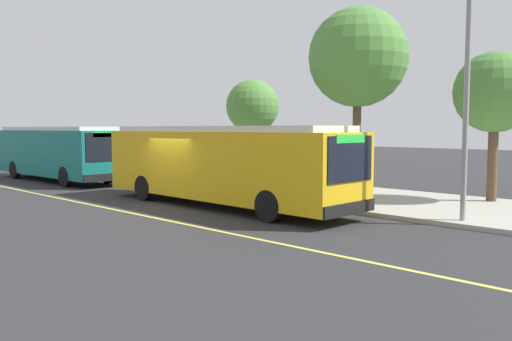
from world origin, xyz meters
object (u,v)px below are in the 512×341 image
object	(u,v)px
waiting_bench	(272,177)
route_sign_post	(273,151)
pedestrian_commuter	(301,171)
transit_bus_main	(222,163)
transit_bus_second	(58,151)

from	to	relation	value
waiting_bench	route_sign_post	bearing A→B (deg)	-46.48
pedestrian_commuter	transit_bus_main	bearing A→B (deg)	-97.61
transit_bus_main	pedestrian_commuter	xyz separation A→B (m)	(0.53, 3.95, -0.50)
waiting_bench	pedestrian_commuter	xyz separation A→B (m)	(2.50, -0.91, 0.48)
waiting_bench	pedestrian_commuter	bearing A→B (deg)	-20.00
transit_bus_main	transit_bus_second	distance (m)	13.37
transit_bus_main	transit_bus_second	world-z (taller)	same
pedestrian_commuter	waiting_bench	bearing A→B (deg)	160.00
transit_bus_main	route_sign_post	world-z (taller)	same
transit_bus_second	waiting_bench	bearing A→B (deg)	22.78
waiting_bench	pedestrian_commuter	world-z (taller)	pedestrian_commuter
route_sign_post	pedestrian_commuter	size ratio (longest dim) A/B	1.66
route_sign_post	pedestrian_commuter	world-z (taller)	route_sign_post
transit_bus_main	transit_bus_second	bearing A→B (deg)	179.70
route_sign_post	pedestrian_commuter	xyz separation A→B (m)	(0.26, 1.44, -0.84)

